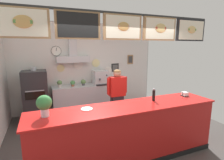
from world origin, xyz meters
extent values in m
plane|color=#3F3A38|center=(0.00, 0.00, 0.00)|extent=(6.41, 6.41, 0.00)
cube|color=gray|center=(0.00, 2.67, 1.46)|extent=(4.90, 0.12, 2.91)
cube|color=silver|center=(0.00, 2.61, 1.46)|extent=(4.86, 0.01, 2.87)
cylinder|color=black|center=(-0.97, 2.59, 2.01)|extent=(0.31, 0.02, 0.31)
cylinder|color=white|center=(-0.97, 2.58, 2.01)|extent=(0.29, 0.01, 0.29)
cube|color=black|center=(-0.96, 2.57, 2.07)|extent=(0.03, 0.01, 0.11)
cylinder|color=beige|center=(-0.86, 2.59, 1.47)|extent=(0.24, 0.02, 0.24)
cylinder|color=white|center=(-0.29, 2.59, 1.54)|extent=(0.30, 0.02, 0.30)
cylinder|color=beige|center=(0.32, 2.59, 1.59)|extent=(0.28, 0.02, 0.28)
cylinder|color=white|center=(0.78, 2.59, 1.31)|extent=(0.27, 0.02, 0.27)
cube|color=#997047|center=(1.66, 2.59, 1.68)|extent=(0.23, 0.02, 0.34)
cube|color=#3B3B3B|center=(1.66, 2.58, 1.68)|extent=(0.16, 0.01, 0.24)
cube|color=black|center=(1.05, 2.59, 1.40)|extent=(0.28, 0.02, 0.29)
cube|color=#575757|center=(1.05, 2.58, 1.40)|extent=(0.20, 0.01, 0.21)
cube|color=silver|center=(-0.47, 2.45, 1.75)|extent=(1.04, 0.32, 0.20)
cube|color=silver|center=(-0.47, 2.49, 2.36)|extent=(0.24, 0.24, 1.01)
cube|color=#2D2D2D|center=(0.00, -0.17, 2.75)|extent=(4.11, 0.04, 0.04)
cube|color=#9E754C|center=(-1.64, -0.20, 2.50)|extent=(0.76, 0.05, 0.46)
cube|color=#F2E5C6|center=(-1.64, -0.23, 2.50)|extent=(0.68, 0.01, 0.40)
ellipsoid|color=tan|center=(-1.64, -0.24, 2.51)|extent=(0.27, 0.04, 0.19)
cube|color=#51843D|center=(-1.64, -0.25, 2.51)|extent=(0.26, 0.01, 0.05)
cube|color=olive|center=(-0.82, -0.20, 2.50)|extent=(0.76, 0.05, 0.46)
cube|color=black|center=(-0.82, -0.23, 2.50)|extent=(0.68, 0.01, 0.40)
cube|color=#9E754C|center=(0.00, -0.20, 2.50)|extent=(0.76, 0.05, 0.46)
cube|color=#F2E5C6|center=(0.00, -0.23, 2.50)|extent=(0.68, 0.01, 0.40)
ellipsoid|color=tan|center=(0.00, -0.24, 2.51)|extent=(0.23, 0.04, 0.16)
cube|color=tan|center=(0.00, -0.25, 2.51)|extent=(0.22, 0.01, 0.04)
cube|color=#9E754C|center=(0.82, -0.20, 2.50)|extent=(0.76, 0.05, 0.46)
cube|color=#F2E5C6|center=(0.82, -0.23, 2.50)|extent=(0.68, 0.01, 0.40)
ellipsoid|color=#E5BC70|center=(0.82, -0.24, 2.51)|extent=(0.26, 0.04, 0.18)
cube|color=#B74233|center=(0.82, -0.25, 2.51)|extent=(0.24, 0.01, 0.05)
cube|color=black|center=(1.64, -0.20, 2.50)|extent=(0.76, 0.05, 0.46)
cube|color=#F2E5C6|center=(1.64, -0.23, 2.50)|extent=(0.68, 0.01, 0.40)
ellipsoid|color=#E5BC70|center=(1.64, -0.24, 2.51)|extent=(0.23, 0.04, 0.16)
cube|color=#51843D|center=(1.64, -0.25, 2.51)|extent=(0.21, 0.01, 0.04)
cube|color=#B21916|center=(0.00, -0.47, 0.52)|extent=(3.53, 0.71, 1.04)
cube|color=red|center=(0.00, -0.47, 1.05)|extent=(3.60, 0.75, 0.03)
cube|color=#B7BABF|center=(-0.09, 2.27, 0.46)|extent=(2.21, 0.57, 0.91)
cube|color=#929499|center=(-0.09, 2.27, 0.16)|extent=(2.10, 0.53, 0.02)
cube|color=#232326|center=(-1.64, 2.03, 0.75)|extent=(0.66, 0.61, 1.49)
cube|color=black|center=(-1.64, 1.71, 0.87)|extent=(0.49, 0.02, 0.20)
cube|color=#A3A5AD|center=(-1.64, 1.70, 1.00)|extent=(0.46, 0.02, 0.02)
cylinder|color=#A3A5AD|center=(-1.64, 2.03, 1.54)|extent=(0.14, 0.14, 0.10)
cube|color=#232328|center=(0.43, 1.00, 0.42)|extent=(0.32, 0.20, 0.83)
cube|color=red|center=(0.43, 1.00, 1.09)|extent=(0.43, 0.22, 0.52)
cylinder|color=red|center=(0.68, 1.00, 1.12)|extent=(0.08, 0.08, 0.44)
cylinder|color=red|center=(0.17, 1.00, 1.12)|extent=(0.08, 0.08, 0.44)
sphere|color=tan|center=(0.43, 1.00, 1.45)|extent=(0.21, 0.21, 0.21)
ellipsoid|color=olive|center=(0.43, 1.00, 1.49)|extent=(0.20, 0.20, 0.11)
cube|color=silver|center=(0.37, 2.25, 1.14)|extent=(0.48, 0.39, 0.46)
cylinder|color=#4C4C51|center=(0.27, 2.03, 1.12)|extent=(0.06, 0.06, 0.06)
cube|color=black|center=(0.37, 2.02, 0.93)|extent=(0.43, 0.10, 0.04)
sphere|color=black|center=(0.51, 2.04, 1.23)|extent=(0.04, 0.04, 0.04)
cylinder|color=#4C4C51|center=(-0.21, 2.27, 0.94)|extent=(0.10, 0.10, 0.06)
ellipsoid|color=#5B844C|center=(-0.21, 2.27, 1.03)|extent=(0.16, 0.16, 0.15)
cylinder|color=beige|center=(-0.96, 2.24, 0.96)|extent=(0.12, 0.12, 0.10)
ellipsoid|color=#5B844C|center=(-0.96, 2.24, 1.06)|extent=(0.15, 0.15, 0.14)
cylinder|color=#9E563D|center=(-0.56, 2.26, 0.94)|extent=(0.09, 0.09, 0.06)
ellipsoid|color=#47894C|center=(-0.56, 2.26, 1.03)|extent=(0.15, 0.15, 0.14)
cylinder|color=black|center=(0.63, -0.37, 1.17)|extent=(0.06, 0.06, 0.21)
sphere|color=gray|center=(0.63, -0.37, 1.30)|extent=(0.05, 0.05, 0.05)
cylinder|color=silver|center=(-1.44, -0.41, 1.14)|extent=(0.13, 0.13, 0.14)
cylinder|color=gray|center=(-1.44, -0.41, 1.09)|extent=(0.12, 0.12, 0.05)
ellipsoid|color=#387A3D|center=(-1.44, -0.41, 1.29)|extent=(0.24, 0.24, 0.24)
cylinder|color=white|center=(-0.75, -0.35, 1.07)|extent=(0.20, 0.20, 0.01)
cube|color=#262628|center=(1.48, -0.35, 1.07)|extent=(0.13, 0.13, 0.01)
cylinder|color=#262628|center=(1.41, -0.35, 1.12)|extent=(0.01, 0.01, 0.10)
cylinder|color=#262628|center=(1.55, -0.35, 1.12)|extent=(0.01, 0.01, 0.10)
cube|color=white|center=(1.48, -0.35, 1.11)|extent=(0.11, 0.11, 0.09)
camera|label=1|loc=(-1.45, -3.22, 2.15)|focal=28.06mm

